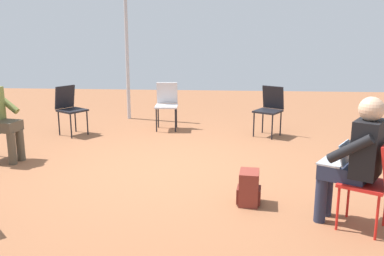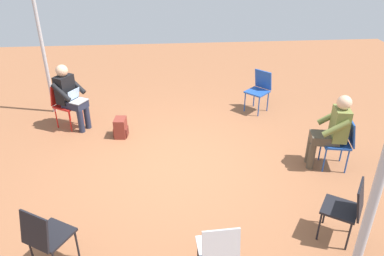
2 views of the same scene
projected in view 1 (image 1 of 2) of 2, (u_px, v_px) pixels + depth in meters
name	position (u px, v px, depth m)	size (l,w,h in m)	color
ground_plane	(168.00, 168.00, 5.68)	(14.55, 14.55, 0.00)	brown
chair_southwest	(70.00, 106.00, 7.38)	(0.57, 0.58, 0.85)	black
chair_northeast	(373.00, 179.00, 3.85)	(0.56, 0.58, 0.85)	red
chair_west	(167.00, 102.00, 7.79)	(0.46, 0.42, 0.85)	#B7B7BC
chair_northwest	(270.00, 107.00, 7.32)	(0.58, 0.56, 0.85)	black
person_with_laptop	(356.00, 155.00, 3.90)	(0.62, 0.64, 1.24)	#23283D
backpack_near_laptop_user	(249.00, 190.00, 4.51)	(0.30, 0.27, 0.36)	maroon
tent_pole_near	(127.00, 56.00, 8.51)	(0.07, 0.07, 2.55)	#B2B2B7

